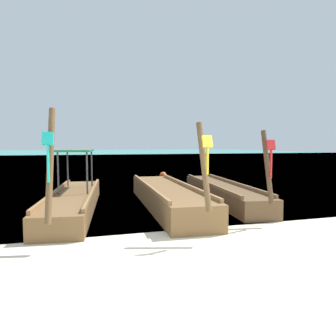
{
  "coord_description": "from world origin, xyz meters",
  "views": [
    {
      "loc": [
        -2.6,
        -4.33,
        1.97
      ],
      "look_at": [
        0.0,
        4.38,
        1.29
      ],
      "focal_mm": 33.36,
      "sensor_mm": 36.0,
      "label": 1
    }
  ],
  "objects_px": {
    "longtail_boat_turquoise_ribbon": "(74,200)",
    "longtail_boat_yellow_ribbon": "(167,197)",
    "mooring_buoy_near": "(163,175)",
    "longtail_boat_red_ribbon": "(222,192)"
  },
  "relations": [
    {
      "from": "longtail_boat_yellow_ribbon",
      "to": "longtail_boat_red_ribbon",
      "type": "relative_size",
      "value": 1.03
    },
    {
      "from": "longtail_boat_turquoise_ribbon",
      "to": "longtail_boat_yellow_ribbon",
      "type": "bearing_deg",
      "value": -4.91
    },
    {
      "from": "longtail_boat_turquoise_ribbon",
      "to": "longtail_boat_yellow_ribbon",
      "type": "height_order",
      "value": "longtail_boat_turquoise_ribbon"
    },
    {
      "from": "longtail_boat_turquoise_ribbon",
      "to": "longtail_boat_yellow_ribbon",
      "type": "xyz_separation_m",
      "value": [
        2.8,
        -0.24,
        0.01
      ]
    },
    {
      "from": "longtail_boat_turquoise_ribbon",
      "to": "mooring_buoy_near",
      "type": "height_order",
      "value": "longtail_boat_turquoise_ribbon"
    },
    {
      "from": "mooring_buoy_near",
      "to": "longtail_boat_turquoise_ribbon",
      "type": "bearing_deg",
      "value": -122.77
    },
    {
      "from": "longtail_boat_yellow_ribbon",
      "to": "longtail_boat_turquoise_ribbon",
      "type": "bearing_deg",
      "value": 175.09
    },
    {
      "from": "longtail_boat_turquoise_ribbon",
      "to": "longtail_boat_red_ribbon",
      "type": "height_order",
      "value": "longtail_boat_turquoise_ribbon"
    },
    {
      "from": "longtail_boat_turquoise_ribbon",
      "to": "mooring_buoy_near",
      "type": "distance_m",
      "value": 9.02
    },
    {
      "from": "longtail_boat_yellow_ribbon",
      "to": "mooring_buoy_near",
      "type": "xyz_separation_m",
      "value": [
        2.09,
        7.83,
        -0.13
      ]
    }
  ]
}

